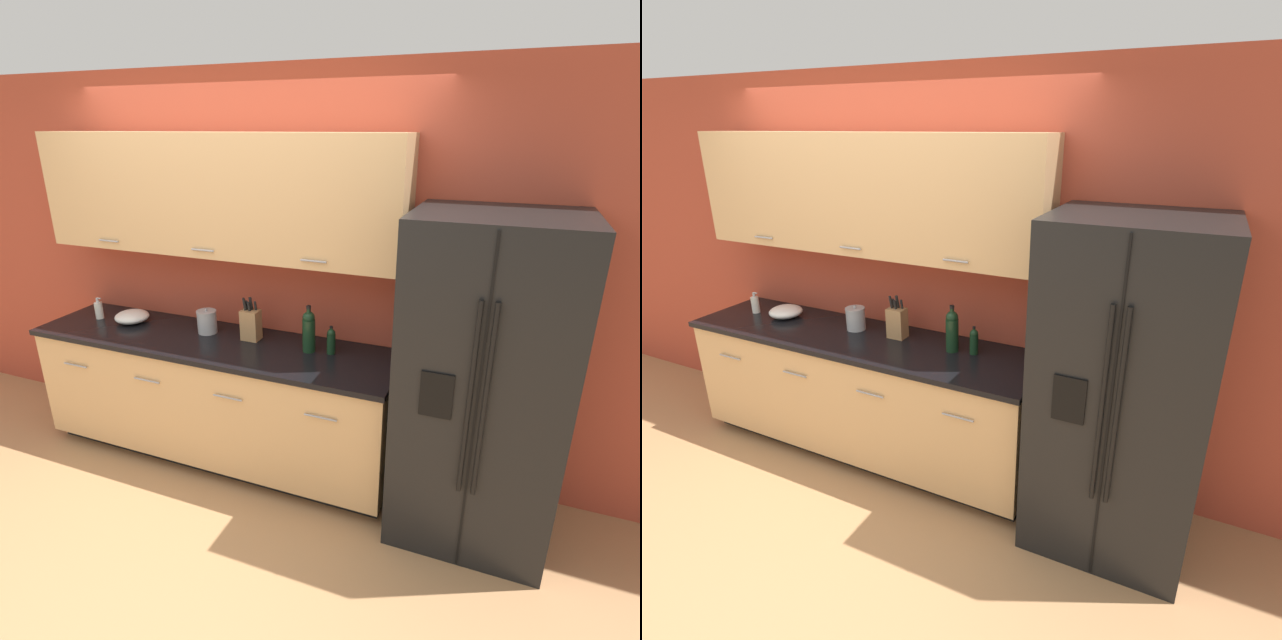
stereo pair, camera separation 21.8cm
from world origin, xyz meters
TOP-DOWN VIEW (x-y plane):
  - ground_plane at (0.00, 0.00)m, footprint 14.00×14.00m
  - wall_back at (-0.05, 1.19)m, footprint 10.00×0.39m
  - counter_unit at (-0.17, 0.90)m, footprint 2.56×0.64m
  - refrigerator at (1.58, 0.85)m, footprint 0.85×0.75m
  - knife_block at (0.08, 1.00)m, footprint 0.12×0.09m
  - wine_bottle at (0.52, 0.97)m, footprint 0.08×0.08m
  - soap_dispenser at (-1.16, 0.93)m, footprint 0.06×0.06m
  - oil_bottle at (0.66, 0.99)m, footprint 0.06×0.06m
  - steel_canister at (-0.26, 0.99)m, footprint 0.14×0.14m
  - mixing_bowl at (-0.88, 0.96)m, footprint 0.24×0.24m

SIDE VIEW (x-z plane):
  - ground_plane at x=0.00m, z-range 0.00..0.00m
  - counter_unit at x=-0.17m, z-range 0.01..0.92m
  - refrigerator at x=1.58m, z-range 0.00..1.86m
  - mixing_bowl at x=-0.88m, z-range 0.91..1.00m
  - soap_dispenser at x=-1.16m, z-range 0.89..1.06m
  - steel_canister at x=-0.26m, z-range 0.90..1.08m
  - oil_bottle at x=0.66m, z-range 0.91..1.09m
  - knife_block at x=0.08m, z-range 0.87..1.17m
  - wine_bottle at x=0.52m, z-range 0.90..1.20m
  - wall_back at x=-0.05m, z-range 0.17..2.77m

